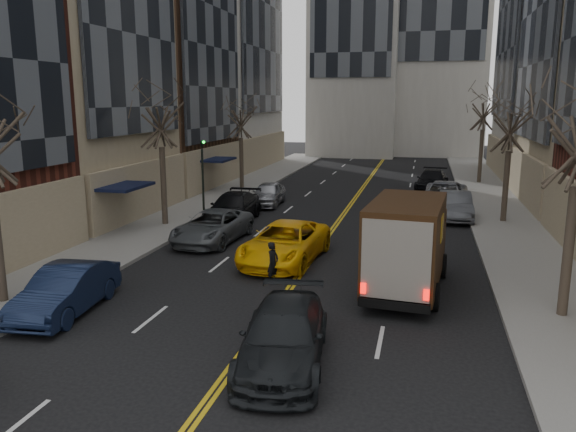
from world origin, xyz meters
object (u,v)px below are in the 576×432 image
ups_truck (407,245)px  observer_sedan (283,336)px  pedestrian (273,263)px  taxi (285,243)px

ups_truck → observer_sedan: (-2.83, -6.42, -0.93)m
observer_sedan → pedestrian: pedestrian is taller
observer_sedan → pedestrian: size_ratio=3.46×
ups_truck → pedestrian: ups_truck is taller
pedestrian → ups_truck: bearing=-71.4°
ups_truck → observer_sedan: 7.08m
taxi → pedestrian: bearing=-80.2°
observer_sedan → pedestrian: bearing=100.4°
ups_truck → observer_sedan: ups_truck is taller
ups_truck → pedestrian: 4.87m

